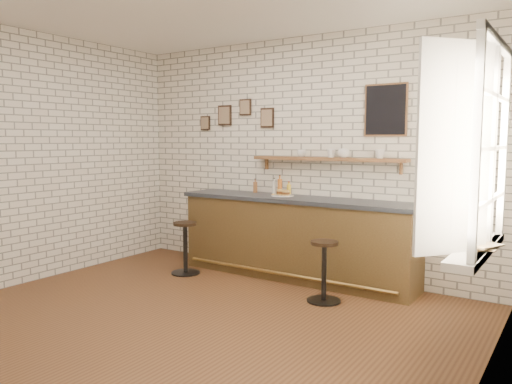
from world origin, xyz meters
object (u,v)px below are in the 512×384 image
bitters_bottle_brown (255,187)px  condiment_bottle_yellow (289,189)px  bitters_bottle_white (274,187)px  shelf_cup_c (344,153)px  shelf_cup_b (331,153)px  book_upper (472,243)px  bitters_bottle_amber (280,186)px  sandwich_plate (283,196)px  shelf_cup_d (380,154)px  shelf_cup_a (302,153)px  ciabatta_sandwich (283,192)px  bar_counter (296,238)px  bar_stool_left (185,246)px  book_lower (472,246)px  bar_stool_right (324,269)px

bitters_bottle_brown → condiment_bottle_yellow: bearing=0.0°
bitters_bottle_white → shelf_cup_c: (0.96, 0.01, 0.46)m
shelf_cup_b → book_upper: shelf_cup_b is taller
bitters_bottle_amber → shelf_cup_b: (0.71, 0.01, 0.44)m
bitters_bottle_amber → condiment_bottle_yellow: bearing=0.0°
sandwich_plate → shelf_cup_d: bearing=8.3°
bitters_bottle_amber → shelf_cup_a: shelf_cup_a is taller
ciabatta_sandwich → bitters_bottle_amber: bearing=132.4°
bitters_bottle_amber → shelf_cup_c: bearing=0.9°
bar_counter → sandwich_plate: size_ratio=11.07×
shelf_cup_c → ciabatta_sandwich: bearing=92.7°
bar_stool_left → book_lower: (3.56, -0.89, 0.58)m
book_lower → bitters_bottle_brown: bearing=152.2°
sandwich_plate → shelf_cup_d: 1.31m
book_upper → sandwich_plate: bearing=173.8°
bitters_bottle_amber → sandwich_plate: bearing=-49.6°
bar_counter → shelf_cup_b: size_ratio=28.58×
bar_counter → book_upper: size_ratio=12.56×
condiment_bottle_yellow → shelf_cup_d: (1.18, 0.01, 0.47)m
condiment_bottle_yellow → shelf_cup_a: size_ratio=1.56×
ciabatta_sandwich → book_lower: size_ratio=0.96×
book_lower → shelf_cup_c: bearing=137.3°
bar_counter → bitters_bottle_white: bitters_bottle_white is taller
bitters_bottle_amber → shelf_cup_a: (0.31, 0.01, 0.43)m
bitters_bottle_brown → shelf_cup_d: shelf_cup_d is taller
ciabatta_sandwich → bar_stool_left: bearing=-149.4°
sandwich_plate → bar_stool_right: bearing=-36.4°
bitters_bottle_amber → book_lower: size_ratio=1.06×
shelf_cup_c → book_upper: 2.51m
bar_counter → bitters_bottle_amber: bearing=151.5°
bitters_bottle_brown → bitters_bottle_white: (0.30, -0.00, 0.01)m
ciabatta_sandwich → bitters_bottle_white: size_ratio=1.10×
shelf_cup_a → shelf_cup_c: shelf_cup_c is taller
shelf_cup_b → book_upper: size_ratio=0.44×
bar_counter → condiment_bottle_yellow: bearing=138.3°
condiment_bottle_yellow → shelf_cup_a: 0.49m
bar_counter → shelf_cup_c: (0.53, 0.20, 1.05)m
bitters_bottle_white → book_lower: size_ratio=0.87×
bitters_bottle_brown → shelf_cup_c: shelf_cup_c is taller
bitters_bottle_white → bitters_bottle_amber: bearing=0.0°
bitters_bottle_white → book_lower: (2.71, -1.68, -0.15)m
ciabatta_sandwich → bitters_bottle_amber: size_ratio=0.91×
book_lower → sandwich_plate: bearing=149.9°
ciabatta_sandwich → bitters_bottle_amber: 0.22m
bar_stool_left → shelf_cup_b: 2.18m
ciabatta_sandwich → condiment_bottle_yellow: size_ratio=1.33×
condiment_bottle_yellow → shelf_cup_c: bearing=1.1°
bar_counter → book_lower: 2.76m
bar_stool_left → bar_stool_right: (1.97, -0.03, -0.01)m
bar_counter → bitters_bottle_white: bearing=156.5°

